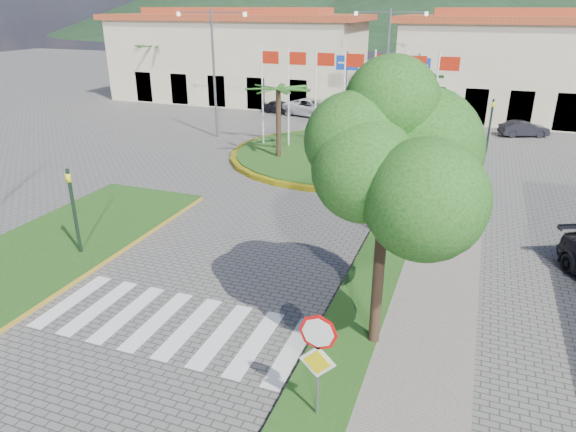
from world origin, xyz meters
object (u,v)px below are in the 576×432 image
(car_dark_b, at_px, (524,129))
(stop_sign, at_px, (318,351))
(white_van, at_px, (313,108))
(roundabout_island, at_px, (339,154))
(deciduous_tree, at_px, (388,152))
(car_dark_a, at_px, (280,107))

(car_dark_b, bearing_deg, stop_sign, 148.37)
(car_dark_b, bearing_deg, white_van, 63.17)
(white_van, bearing_deg, roundabout_island, -138.08)
(stop_sign, height_order, white_van, stop_sign)
(deciduous_tree, bearing_deg, stop_sign, -101.18)
(roundabout_island, relative_size, deciduous_tree, 1.87)
(roundabout_island, relative_size, car_dark_b, 4.00)
(white_van, xyz_separation_m, car_dark_b, (15.40, -1.51, -0.15))
(roundabout_island, bearing_deg, car_dark_b, 42.25)
(roundabout_island, bearing_deg, car_dark_a, 125.80)
(roundabout_island, relative_size, white_van, 2.61)
(white_van, distance_m, car_dark_a, 2.90)
(stop_sign, relative_size, white_van, 0.54)
(roundabout_island, xyz_separation_m, stop_sign, (4.90, -20.04, 1.61))
(roundabout_island, distance_m, car_dark_b, 13.89)
(deciduous_tree, relative_size, car_dark_b, 2.14)
(roundabout_island, height_order, white_van, roundabout_island)
(stop_sign, relative_size, car_dark_b, 0.84)
(roundabout_island, relative_size, stop_sign, 4.79)
(deciduous_tree, height_order, car_dark_b, deciduous_tree)
(roundabout_island, height_order, deciduous_tree, deciduous_tree)
(deciduous_tree, height_order, car_dark_a, deciduous_tree)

